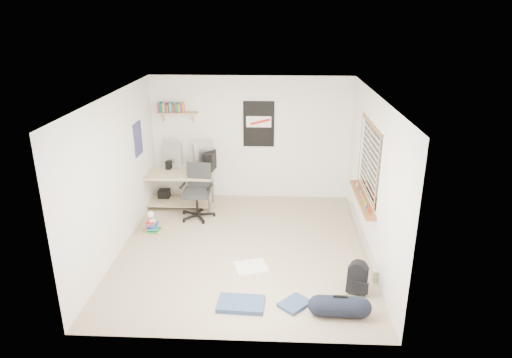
{
  "coord_description": "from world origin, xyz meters",
  "views": [
    {
      "loc": [
        0.51,
        -6.64,
        3.67
      ],
      "look_at": [
        0.19,
        0.29,
        1.1
      ],
      "focal_mm": 32.0,
      "sensor_mm": 36.0,
      "label": 1
    }
  ],
  "objects_px": {
    "office_chair": "(196,193)",
    "book_stack": "(152,223)",
    "desk": "(176,190)",
    "duffel_bag": "(340,306)",
    "backpack": "(357,280)"
  },
  "relations": [
    {
      "from": "desk",
      "to": "book_stack",
      "type": "bearing_deg",
      "value": -90.17
    },
    {
      "from": "office_chair",
      "to": "book_stack",
      "type": "height_order",
      "value": "office_chair"
    },
    {
      "from": "book_stack",
      "to": "duffel_bag",
      "type": "bearing_deg",
      "value": -36.81
    },
    {
      "from": "desk",
      "to": "duffel_bag",
      "type": "distance_m",
      "value": 4.36
    },
    {
      "from": "duffel_bag",
      "to": "book_stack",
      "type": "xyz_separation_m",
      "value": [
        -3.0,
        2.25,
        0.01
      ]
    },
    {
      "from": "duffel_bag",
      "to": "book_stack",
      "type": "distance_m",
      "value": 3.75
    },
    {
      "from": "office_chair",
      "to": "book_stack",
      "type": "bearing_deg",
      "value": -131.59
    },
    {
      "from": "office_chair",
      "to": "book_stack",
      "type": "relative_size",
      "value": 2.43
    },
    {
      "from": "backpack",
      "to": "duffel_bag",
      "type": "xyz_separation_m",
      "value": [
        -0.3,
        -0.53,
        -0.06
      ]
    },
    {
      "from": "duffel_bag",
      "to": "book_stack",
      "type": "relative_size",
      "value": 1.28
    },
    {
      "from": "desk",
      "to": "office_chair",
      "type": "xyz_separation_m",
      "value": [
        0.49,
        -0.48,
        0.13
      ]
    },
    {
      "from": "desk",
      "to": "book_stack",
      "type": "xyz_separation_m",
      "value": [
        -0.21,
        -1.09,
        -0.22
      ]
    },
    {
      "from": "desk",
      "to": "backpack",
      "type": "xyz_separation_m",
      "value": [
        3.09,
        -2.81,
        -0.16
      ]
    },
    {
      "from": "office_chair",
      "to": "book_stack",
      "type": "distance_m",
      "value": 0.99
    },
    {
      "from": "desk",
      "to": "duffel_bag",
      "type": "height_order",
      "value": "desk"
    }
  ]
}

